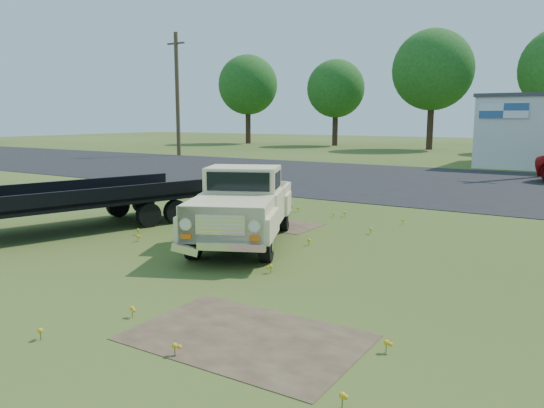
{
  "coord_description": "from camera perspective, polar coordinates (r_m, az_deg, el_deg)",
  "views": [
    {
      "loc": [
        5.25,
        -8.38,
        2.84
      ],
      "look_at": [
        -0.6,
        1.0,
        1.03
      ],
      "focal_mm": 35.0,
      "sensor_mm": 36.0,
      "label": 1
    }
  ],
  "objects": [
    {
      "name": "dirt_patch_b",
      "position": [
        14.2,
        0.53,
        -2.25
      ],
      "size": [
        2.2,
        1.6,
        0.01
      ],
      "primitive_type": "cube",
      "color": "#443224",
      "rests_on": "ground"
    },
    {
      "name": "treeline_a",
      "position": [
        58.8,
        -2.62,
        12.67
      ],
      "size": [
        6.4,
        6.4,
        9.52
      ],
      "color": "#322117",
      "rests_on": "ground"
    },
    {
      "name": "treeline_c",
      "position": [
        49.85,
        16.91,
        13.62
      ],
      "size": [
        7.04,
        7.04,
        10.47
      ],
      "color": "#322117",
      "rests_on": "ground"
    },
    {
      "name": "asphalt_lot",
      "position": [
        24.13,
        19.16,
        2.02
      ],
      "size": [
        90.0,
        14.0,
        0.02
      ],
      "primitive_type": "cube",
      "color": "black",
      "rests_on": "ground"
    },
    {
      "name": "utility_pole_west",
      "position": [
        40.85,
        -10.15,
        11.63
      ],
      "size": [
        1.6,
        0.3,
        9.0
      ],
      "color": "#493921",
      "rests_on": "ground"
    },
    {
      "name": "flatbed_trailer",
      "position": [
        14.47,
        -19.87,
        1.03
      ],
      "size": [
        4.13,
        6.96,
        1.8
      ],
      "primitive_type": null,
      "rotation": [
        0.0,
        0.0,
        -0.31
      ],
      "color": "black",
      "rests_on": "ground"
    },
    {
      "name": "ground",
      "position": [
        10.29,
        -0.13,
        -6.74
      ],
      "size": [
        140.0,
        140.0,
        0.0
      ],
      "primitive_type": "plane",
      "color": "#344817",
      "rests_on": "ground"
    },
    {
      "name": "dirt_patch_a",
      "position": [
        7.15,
        -2.79,
        -14.16
      ],
      "size": [
        3.0,
        2.0,
        0.01
      ],
      "primitive_type": "cube",
      "color": "#443224",
      "rests_on": "ground"
    },
    {
      "name": "vintage_pickup_truck",
      "position": [
        12.01,
        -3.09,
        -0.11
      ],
      "size": [
        3.71,
        5.21,
        1.76
      ],
      "primitive_type": null,
      "rotation": [
        0.0,
        0.0,
        0.42
      ],
      "color": "beige",
      "rests_on": "ground"
    },
    {
      "name": "treeline_b",
      "position": [
        54.65,
        6.88,
        12.2
      ],
      "size": [
        5.76,
        5.76,
        8.57
      ],
      "color": "#322117",
      "rests_on": "ground"
    }
  ]
}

